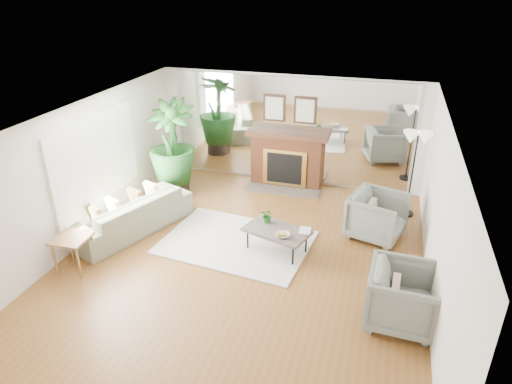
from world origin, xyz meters
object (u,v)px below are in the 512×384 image
(floor_lamp, at_px, (417,145))
(armchair_back, at_px, (377,216))
(coffee_table, at_px, (277,231))
(fireplace, at_px, (287,158))
(potted_ficus, at_px, (172,146))
(armchair_front, at_px, (403,297))
(side_table, at_px, (72,243))
(sofa, at_px, (131,214))

(floor_lamp, bearing_deg, armchair_back, -117.67)
(coffee_table, bearing_deg, fireplace, 99.74)
(fireplace, relative_size, potted_ficus, 0.97)
(coffee_table, relative_size, armchair_front, 1.30)
(coffee_table, xyz_separation_m, armchair_back, (1.65, 1.01, 0.03))
(coffee_table, xyz_separation_m, armchair_front, (2.11, -1.29, 0.03))
(coffee_table, xyz_separation_m, side_table, (-3.06, -1.47, 0.11))
(floor_lamp, bearing_deg, coffee_table, -136.64)
(sofa, relative_size, potted_ficus, 1.13)
(coffee_table, distance_m, potted_ficus, 3.29)
(sofa, xyz_separation_m, armchair_front, (4.96, -1.24, 0.09))
(side_table, distance_m, potted_ficus, 3.21)
(fireplace, height_order, floor_lamp, fireplace)
(sofa, distance_m, armchair_back, 4.62)
(fireplace, xyz_separation_m, floor_lamp, (2.70, -0.75, 0.85))
(potted_ficus, relative_size, floor_lamp, 1.20)
(armchair_front, bearing_deg, sofa, 78.68)
(armchair_back, distance_m, side_table, 5.32)
(fireplace, height_order, armchair_back, fireplace)
(fireplace, bearing_deg, floor_lamp, -15.51)
(armchair_front, bearing_deg, floor_lamp, 1.04)
(armchair_front, xyz_separation_m, potted_ficus, (-4.86, 2.95, 0.69))
(armchair_back, bearing_deg, coffee_table, 138.24)
(fireplace, height_order, side_table, fireplace)
(coffee_table, height_order, armchair_back, armchair_back)
(armchair_front, height_order, potted_ficus, potted_ficus)
(sofa, height_order, potted_ficus, potted_ficus)
(coffee_table, height_order, side_table, side_table)
(armchair_back, height_order, floor_lamp, floor_lamp)
(sofa, height_order, floor_lamp, floor_lamp)
(fireplace, height_order, coffee_table, fireplace)
(armchair_front, relative_size, floor_lamp, 0.55)
(fireplace, distance_m, potted_ficus, 2.59)
(potted_ficus, xyz_separation_m, floor_lamp, (4.96, 0.43, 0.37))
(armchair_back, distance_m, potted_ficus, 4.49)
(armchair_back, bearing_deg, sofa, 119.98)
(armchair_front, xyz_separation_m, side_table, (-5.17, -0.18, 0.08))
(sofa, distance_m, armchair_front, 5.12)
(sofa, xyz_separation_m, floor_lamp, (5.06, 2.14, 1.16))
(sofa, height_order, armchair_back, armchair_back)
(side_table, distance_m, floor_lamp, 6.44)
(fireplace, distance_m, armchair_back, 2.82)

